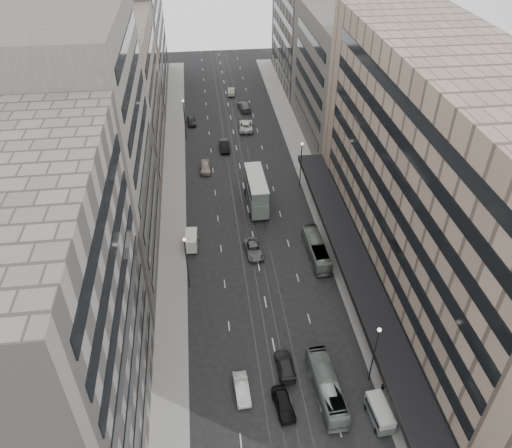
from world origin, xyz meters
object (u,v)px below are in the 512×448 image
pedestrian (383,386)px  bus_near (327,386)px  sedan_1 (242,389)px  panel_van (191,240)px  sedan_2 (254,249)px  double_decker (256,190)px  bus_far (316,249)px  vw_microbus (380,412)px  sedan_0 (284,404)px

pedestrian → bus_near: bearing=-19.4°
bus_near → sedan_1: 9.00m
panel_van → sedan_2: (8.85, -2.45, -0.60)m
double_decker → panel_van: 14.47m
bus_far → vw_microbus: bus_far is taller
sedan_1 → sedan_2: bearing=77.2°
double_decker → vw_microbus: size_ratio=2.35×
double_decker → panel_van: double_decker is taller
pedestrian → double_decker: bearing=-91.6°
panel_van → sedan_0: size_ratio=0.87×
bus_near → bus_far: bus_near is taller
pedestrian → vw_microbus: bearing=49.2°
bus_far → pedestrian: 22.88m
vw_microbus → double_decker: bearing=96.0°
bus_far → double_decker: double_decker is taller
bus_near → double_decker: size_ratio=0.97×
sedan_0 → sedan_2: size_ratio=0.87×
vw_microbus → sedan_1: vw_microbus is taller
sedan_1 → sedan_2: (3.98, 22.92, 0.00)m
bus_near → pedestrian: bearing=173.6°
sedan_0 → bus_far: bearing=62.7°
sedan_2 → panel_van: bearing=160.0°
double_decker → pedestrian: 37.78m
panel_van → sedan_1: size_ratio=0.91×
bus_near → bus_far: size_ratio=1.00×
sedan_1 → pedestrian: (15.02, -1.62, 0.25)m
double_decker → pedestrian: double_decker is taller
sedan_0 → sedan_1: 4.73m
bus_far → panel_van: bearing=-15.1°
bus_far → sedan_2: size_ratio=1.89×
bus_near → pedestrian: bus_near is taller
bus_near → vw_microbus: size_ratio=2.27×
vw_microbus → sedan_0: vw_microbus is taller
bus_near → sedan_2: size_ratio=1.89×
bus_far → sedan_1: bus_far is taller
vw_microbus → sedan_1: bearing=155.6°
panel_van → sedan_1: 25.84m
bus_far → sedan_0: 25.00m
bus_near → vw_microbus: (4.64, -3.55, -0.11)m
bus_near → sedan_0: (-4.78, -1.11, -0.58)m
double_decker → sedan_0: double_decker is taller
vw_microbus → sedan_1: (-13.54, 4.78, -0.52)m
bus_near → bus_far: (3.82, 22.36, -0.00)m
sedan_2 → sedan_1: bearing=-104.3°
bus_far → sedan_0: size_ratio=2.17×
panel_van → sedan_1: panel_van is taller
pedestrian → panel_van: bearing=-69.4°
sedan_0 → sedan_1: (-4.11, 2.33, -0.05)m
double_decker → sedan_0: size_ratio=2.24×
bus_near → sedan_2: 24.65m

